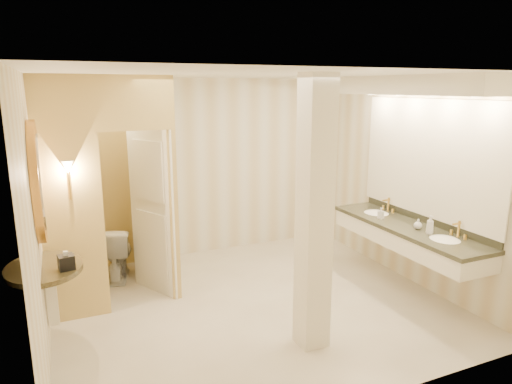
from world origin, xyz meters
TOP-DOWN VIEW (x-y plane):
  - floor at (0.00, 0.00)m, footprint 4.50×4.50m
  - ceiling at (0.00, 0.00)m, footprint 4.50×4.50m
  - wall_back at (0.00, 2.00)m, footprint 4.50×0.02m
  - wall_front at (0.00, -2.00)m, footprint 4.50×0.02m
  - wall_left at (-2.25, 0.00)m, footprint 0.02×4.00m
  - wall_right at (2.25, 0.00)m, footprint 0.02×4.00m
  - toilet_closet at (-1.13, 0.97)m, footprint 1.50×1.55m
  - wall_sconce at (-1.93, 0.43)m, footprint 0.14×0.14m
  - vanity at (1.98, -0.40)m, footprint 0.75×2.47m
  - console_shelf at (-2.21, -0.05)m, footprint 0.90×0.90m
  - pillar at (0.21, -1.02)m, footprint 0.28×0.28m
  - tissue_box at (-2.03, -0.22)m, footprint 0.16×0.16m
  - toilet at (-1.40, 1.46)m, footprint 0.58×0.81m
  - soap_bottle_a at (1.83, -0.03)m, footprint 0.08×0.08m
  - soap_bottle_b at (1.94, -0.59)m, footprint 0.13×0.13m
  - soap_bottle_c at (1.93, -0.79)m, footprint 0.10×0.10m

SIDE VIEW (x-z plane):
  - floor at x=0.00m, z-range 0.00..0.00m
  - toilet at x=-1.40m, z-range 0.00..0.74m
  - soap_bottle_b at x=1.94m, z-range 0.88..1.00m
  - tissue_box at x=-2.03m, z-range 0.88..1.01m
  - soap_bottle_a at x=1.83m, z-range 0.88..1.02m
  - soap_bottle_c at x=1.93m, z-range 0.88..1.10m
  - console_shelf at x=-2.21m, z-range 0.39..2.28m
  - wall_back at x=0.00m, z-range 0.00..2.70m
  - wall_front at x=0.00m, z-range 0.00..2.70m
  - wall_left at x=-2.25m, z-range 0.00..2.70m
  - wall_right at x=2.25m, z-range 0.00..2.70m
  - pillar at x=0.21m, z-range 0.00..2.70m
  - toilet_closet at x=-1.13m, z-range 0.04..2.74m
  - vanity at x=1.98m, z-range 0.58..2.67m
  - wall_sconce at x=-1.93m, z-range 1.52..1.94m
  - ceiling at x=0.00m, z-range 2.70..2.70m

